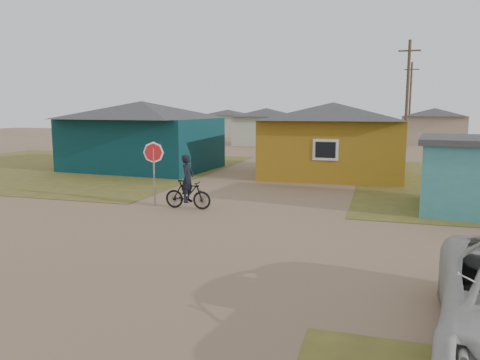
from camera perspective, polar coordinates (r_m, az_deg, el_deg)
name	(u,v)px	position (r m, az deg, el deg)	size (l,w,h in m)	color
ground	(183,242)	(12.85, -6.94, -7.57)	(120.00, 120.00, 0.00)	#8B6B50
grass_nw	(60,167)	(31.04, -21.07, 1.54)	(20.00, 18.00, 0.00)	olive
house_teal	(143,134)	(28.26, -11.79, 5.45)	(8.93, 7.08, 4.00)	#092C32
house_yellow	(332,138)	(25.44, 11.20, 5.01)	(7.72, 6.76, 3.90)	#926716
house_pale_west	(266,126)	(46.62, 3.22, 6.62)	(7.04, 6.15, 3.60)	#A9B299
house_beige_east	(434,125)	(51.53, 22.55, 6.17)	(6.95, 6.05, 3.60)	tan
house_pale_north	(228,123)	(60.37, -1.50, 7.02)	(6.28, 5.81, 3.40)	#A9B299
utility_pole_near	(407,100)	(33.30, 19.68, 9.19)	(1.40, 0.20, 8.00)	#4F3F2F
utility_pole_far	(410,102)	(49.33, 20.01, 8.88)	(1.40, 0.20, 8.00)	#4F3F2F
stop_sign	(154,159)	(17.41, -10.48, 2.56)	(0.77, 0.22, 2.38)	gray
cyclist	(188,189)	(16.88, -6.38, -1.13)	(1.74, 0.63, 1.96)	black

